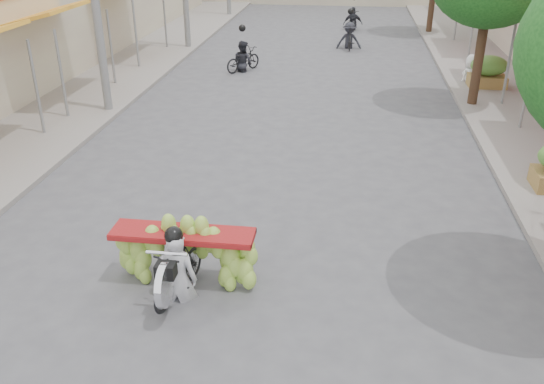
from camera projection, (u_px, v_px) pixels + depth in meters
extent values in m
cube|color=gray|center=(98.00, 82.00, 19.98)|extent=(4.00, 60.00, 0.12)
cube|color=gray|center=(518.00, 98.00, 18.31)|extent=(4.00, 60.00, 0.12)
cylinder|color=slate|center=(37.00, 90.00, 14.73)|extent=(0.08, 0.08, 2.55)
cube|color=orange|center=(55.00, 11.00, 17.04)|extent=(1.77, 4.00, 0.53)
cylinder|color=slate|center=(62.00, 76.00, 15.98)|extent=(0.08, 0.08, 2.55)
cylinder|color=slate|center=(111.00, 49.00, 19.19)|extent=(0.08, 0.08, 2.55)
cylinder|color=slate|center=(136.00, 35.00, 21.33)|extent=(0.08, 0.08, 2.55)
cylinder|color=slate|center=(165.00, 19.00, 24.54)|extent=(0.08, 0.08, 2.55)
cylinder|color=slate|center=(528.00, 86.00, 15.10)|extent=(0.08, 0.08, 2.55)
cube|color=red|center=(530.00, 5.00, 18.01)|extent=(1.77, 4.20, 0.53)
cylinder|color=slate|center=(508.00, 66.00, 17.06)|extent=(0.08, 0.08, 2.55)
cylinder|color=slate|center=(483.00, 41.00, 20.45)|extent=(0.08, 0.08, 2.55)
cylinder|color=slate|center=(472.00, 29.00, 22.41)|extent=(0.08, 0.08, 2.55)
cylinder|color=slate|center=(457.00, 14.00, 25.80)|extent=(0.08, 0.08, 2.55)
cylinder|color=#3A2719|center=(479.00, 55.00, 16.93)|extent=(0.28, 0.28, 3.20)
cylinder|color=#3A2719|center=(432.00, 0.00, 27.63)|extent=(0.28, 0.28, 3.20)
cube|color=olive|center=(487.00, 79.00, 19.16)|extent=(1.20, 0.80, 0.50)
ellipsoid|color=#518B34|center=(490.00, 62.00, 18.90)|extent=(1.20, 0.88, 0.66)
imported|color=black|center=(178.00, 270.00, 8.78)|extent=(0.76, 1.57, 0.89)
cylinder|color=silver|center=(165.00, 285.00, 8.12)|extent=(0.10, 0.66, 0.66)
cube|color=black|center=(166.00, 270.00, 8.13)|extent=(0.28, 0.22, 0.22)
cylinder|color=silver|center=(167.00, 253.00, 8.12)|extent=(0.60, 0.05, 0.05)
cube|color=maroon|center=(183.00, 234.00, 8.90)|extent=(2.23, 0.55, 0.10)
imported|color=silver|center=(174.00, 233.00, 8.43)|extent=(0.60, 0.44, 1.66)
sphere|color=black|center=(169.00, 184.00, 8.06)|extent=(0.28, 0.28, 0.28)
imported|color=white|center=(474.00, 54.00, 19.63)|extent=(1.03, 0.91, 1.79)
imported|color=black|center=(243.00, 59.00, 21.47)|extent=(1.36, 1.61, 0.88)
imported|color=#25262D|center=(242.00, 41.00, 21.17)|extent=(0.93, 0.85, 1.65)
sphere|color=black|center=(242.00, 28.00, 20.97)|extent=(0.26, 0.26, 0.26)
imported|color=black|center=(349.00, 36.00, 25.01)|extent=(0.64, 1.90, 1.10)
imported|color=#25262D|center=(350.00, 22.00, 24.76)|extent=(1.09, 0.61, 1.65)
sphere|color=black|center=(351.00, 11.00, 24.56)|extent=(0.26, 0.26, 0.26)
imported|color=black|center=(353.00, 21.00, 29.08)|extent=(0.65, 1.58, 0.88)
imported|color=#25262D|center=(354.00, 7.00, 28.78)|extent=(0.99, 0.59, 1.65)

